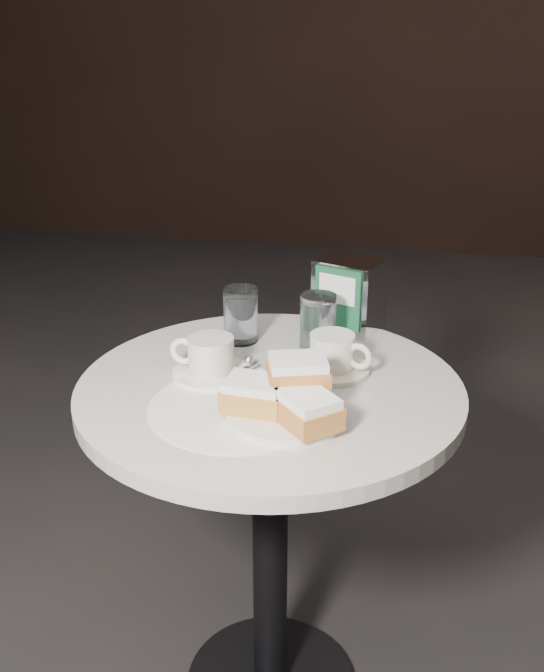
{
  "coord_description": "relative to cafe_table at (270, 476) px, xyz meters",
  "views": [
    {
      "loc": [
        0.23,
        -1.19,
        1.35
      ],
      "look_at": [
        0.0,
        0.02,
        0.83
      ],
      "focal_mm": 40.0,
      "sensor_mm": 36.0,
      "label": 1
    }
  ],
  "objects": [
    {
      "name": "cafe_table",
      "position": [
        0.0,
        0.0,
        0.0
      ],
      "size": [
        0.7,
        0.7,
        0.74
      ],
      "color": "black",
      "rests_on": "ground"
    },
    {
      "name": "beignet_plate",
      "position": [
        0.05,
        -0.12,
        0.23
      ],
      "size": [
        0.26,
        0.26,
        0.1
      ],
      "rotation": [
        0.0,
        0.0,
        -0.41
      ],
      "color": "silver",
      "rests_on": "cafe_table"
    },
    {
      "name": "coffee_cup_right",
      "position": [
        0.1,
        0.07,
        0.23
      ],
      "size": [
        0.18,
        0.18,
        0.07
      ],
      "rotation": [
        0.0,
        0.0,
        -0.32
      ],
      "color": "silver",
      "rests_on": "cafe_table"
    },
    {
      "name": "napkin_dispenser",
      "position": [
        0.11,
        0.3,
        0.27
      ],
      "size": [
        0.16,
        0.14,
        0.15
      ],
      "rotation": [
        0.0,
        0.0,
        -0.37
      ],
      "color": "silver",
      "rests_on": "cafe_table"
    },
    {
      "name": "coffee_cup_left",
      "position": [
        -0.11,
        0.01,
        0.23
      ],
      "size": [
        0.16,
        0.16,
        0.08
      ],
      "rotation": [
        0.0,
        0.0,
        -0.09
      ],
      "color": "white",
      "rests_on": "cafe_table"
    },
    {
      "name": "water_glass_right",
      "position": [
        0.06,
        0.17,
        0.25
      ],
      "size": [
        0.08,
        0.08,
        0.12
      ],
      "rotation": [
        0.0,
        0.0,
        -0.15
      ],
      "color": "white",
      "rests_on": "cafe_table"
    },
    {
      "name": "sugar_spill",
      "position": [
        -0.03,
        -0.1,
        0.2
      ],
      "size": [
        0.4,
        0.4,
        0.0
      ],
      "primitive_type": "cylinder",
      "rotation": [
        0.0,
        0.0,
        0.36
      ],
      "color": "white",
      "rests_on": "cafe_table"
    },
    {
      "name": "water_glass_left",
      "position": [
        -0.1,
        0.18,
        0.25
      ],
      "size": [
        0.09,
        0.09,
        0.11
      ],
      "rotation": [
        0.0,
        0.0,
        0.28
      ],
      "color": "silver",
      "rests_on": "cafe_table"
    }
  ]
}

